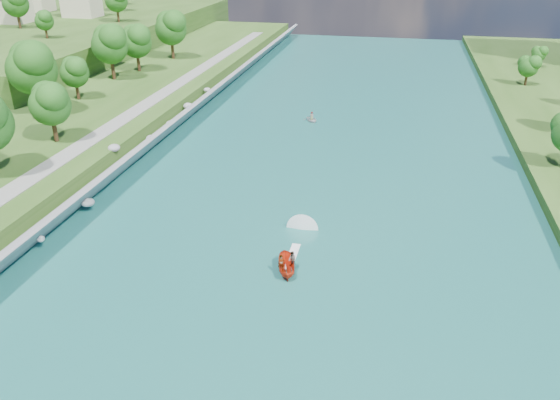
# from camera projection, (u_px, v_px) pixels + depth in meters

# --- Properties ---
(ground) EXTENTS (260.00, 260.00, 0.00)m
(ground) POSITION_uv_depth(u_px,v_px,m) (278.00, 286.00, 51.11)
(ground) COLOR #2D5119
(ground) RESTS_ON ground
(river_water) EXTENTS (55.00, 240.00, 0.10)m
(river_water) POSITION_uv_depth(u_px,v_px,m) (312.00, 196.00, 68.65)
(river_water) COLOR #18575B
(river_water) RESTS_ON ground
(ridge_west) EXTENTS (60.00, 120.00, 9.00)m
(ridge_west) POSITION_uv_depth(u_px,v_px,m) (57.00, 37.00, 148.30)
(ridge_west) COLOR #2D5119
(ridge_west) RESTS_ON ground
(riprap_bank) EXTENTS (4.34, 236.00, 4.35)m
(riprap_bank) POSITION_uv_depth(u_px,v_px,m) (120.00, 167.00, 72.42)
(riprap_bank) COLOR slate
(riprap_bank) RESTS_ON ground
(riverside_path) EXTENTS (3.00, 200.00, 0.10)m
(riverside_path) POSITION_uv_depth(u_px,v_px,m) (74.00, 150.00, 73.32)
(riverside_path) COLOR gray
(riverside_path) RESTS_ON berm_west
(ridge_houses) EXTENTS (29.50, 29.50, 8.40)m
(ridge_houses) POSITION_uv_depth(u_px,v_px,m) (42.00, 0.00, 150.00)
(ridge_houses) COLOR beige
(ridge_houses) RESTS_ON ridge_west
(trees_ridge) EXTENTS (24.96, 66.98, 10.87)m
(trees_ridge) POSITION_uv_depth(u_px,v_px,m) (83.00, 0.00, 145.49)
(trees_ridge) COLOR #1E4913
(trees_ridge) RESTS_ON ridge_west
(motorboat) EXTENTS (3.60, 18.97, 2.10)m
(motorboat) POSITION_uv_depth(u_px,v_px,m) (290.00, 258.00, 54.10)
(motorboat) COLOR red
(motorboat) RESTS_ON river_water
(raft) EXTENTS (3.58, 3.94, 1.68)m
(raft) POSITION_uv_depth(u_px,v_px,m) (312.00, 119.00, 95.75)
(raft) COLOR #9A9EA3
(raft) RESTS_ON river_water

